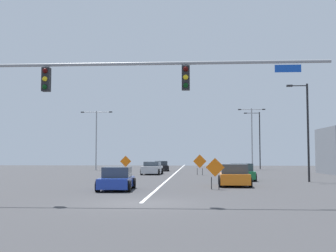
% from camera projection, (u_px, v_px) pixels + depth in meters
% --- Properties ---
extents(ground, '(134.99, 134.99, 0.00)m').
position_uv_depth(ground, '(141.00, 203.00, 18.13)').
color(ground, '#38383A').
extents(road_centre_stripe, '(0.16, 74.99, 0.01)m').
position_uv_depth(road_centre_stripe, '(178.00, 171.00, 55.46)').
color(road_centre_stripe, white).
rests_on(road_centre_stripe, ground).
extents(traffic_signal_assembly, '(18.45, 0.44, 6.56)m').
position_uv_depth(traffic_signal_assembly, '(58.00, 87.00, 18.70)').
color(traffic_signal_assembly, gray).
rests_on(traffic_signal_assembly, ground).
extents(street_lamp_mid_right, '(1.64, 0.24, 7.56)m').
position_uv_depth(street_lamp_mid_right, '(306.00, 127.00, 32.93)').
color(street_lamp_mid_right, black).
rests_on(street_lamp_mid_right, ground).
extents(street_lamp_near_right, '(4.37, 0.24, 8.15)m').
position_uv_depth(street_lamp_near_right, '(96.00, 135.00, 59.01)').
color(street_lamp_near_right, gray).
rests_on(street_lamp_near_right, ground).
extents(street_lamp_far_left, '(3.82, 0.24, 8.63)m').
position_uv_depth(street_lamp_far_left, '(252.00, 133.00, 60.14)').
color(street_lamp_far_left, gray).
rests_on(street_lamp_far_left, ground).
extents(street_lamp_mid_left, '(2.36, 0.24, 8.44)m').
position_uv_depth(street_lamp_mid_left, '(259.00, 137.00, 63.31)').
color(street_lamp_mid_left, black).
rests_on(street_lamp_mid_left, ground).
extents(construction_sign_right_lane, '(1.38, 0.35, 2.12)m').
position_uv_depth(construction_sign_right_lane, '(200.00, 162.00, 44.34)').
color(construction_sign_right_lane, orange).
rests_on(construction_sign_right_lane, ground).
extents(construction_sign_median_far, '(1.13, 0.08, 1.87)m').
position_uv_depth(construction_sign_median_far, '(215.00, 169.00, 25.58)').
color(construction_sign_median_far, orange).
rests_on(construction_sign_median_far, ground).
extents(construction_sign_left_lane, '(1.23, 0.17, 1.99)m').
position_uv_depth(construction_sign_left_lane, '(126.00, 162.00, 47.14)').
color(construction_sign_left_lane, orange).
rests_on(construction_sign_left_lane, ground).
extents(car_orange_mid, '(2.23, 3.97, 1.45)m').
position_uv_depth(car_orange_mid, '(234.00, 176.00, 28.38)').
color(car_orange_mid, orange).
rests_on(car_orange_mid, ground).
extents(car_black_passing, '(2.23, 4.33, 1.29)m').
position_uv_depth(car_black_passing, '(161.00, 166.00, 56.13)').
color(car_black_passing, black).
rests_on(car_black_passing, ground).
extents(car_green_far, '(2.17, 4.06, 1.38)m').
position_uv_depth(car_green_far, '(241.00, 173.00, 34.74)').
color(car_green_far, '#196B38').
rests_on(car_green_far, ground).
extents(car_blue_distant, '(2.07, 3.90, 1.34)m').
position_uv_depth(car_blue_distant, '(117.00, 179.00, 25.08)').
color(car_blue_distant, '#1E389E').
rests_on(car_blue_distant, ground).
extents(car_silver_near, '(2.14, 4.40, 1.35)m').
position_uv_depth(car_silver_near, '(152.00, 168.00, 45.67)').
color(car_silver_near, '#B7BABF').
rests_on(car_silver_near, ground).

